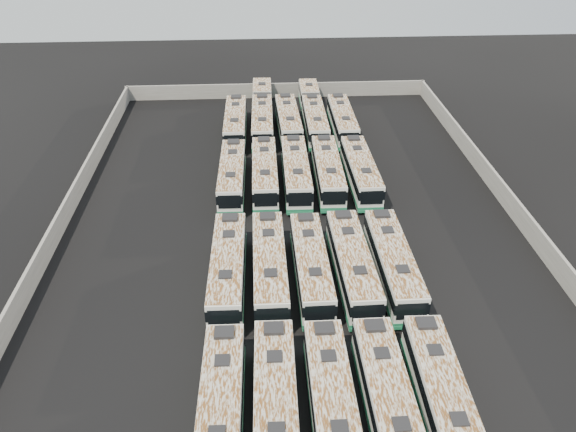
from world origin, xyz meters
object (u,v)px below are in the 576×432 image
(bus_front_right, at_px, (389,403))
(bus_midfront_far_right, at_px, (393,263))
(bus_front_center, at_px, (333,406))
(bus_midback_right, at_px, (328,171))
(bus_midfront_center, at_px, (311,266))
(bus_front_left, at_px, (276,408))
(bus_midback_far_right, at_px, (361,171))
(bus_back_far_left, at_px, (236,123))
(bus_midfront_far_left, at_px, (228,268))
(bus_back_center, at_px, (288,121))
(bus_back_right, at_px, (313,112))
(bus_back_far_right, at_px, (342,121))
(bus_back_left, at_px, (262,112))
(bus_midback_center, at_px, (296,172))
(bus_midfront_left, at_px, (270,267))
(bus_midback_far_left, at_px, (232,175))
(bus_front_far_right, at_px, (443,399))
(bus_midback_left, at_px, (265,173))
(bus_front_far_left, at_px, (221,411))
(bus_midfront_right, at_px, (352,265))

(bus_front_right, bearing_deg, bus_midfront_far_right, 76.41)
(bus_front_center, xyz_separation_m, bus_midback_right, (3.42, 31.05, 0.02))
(bus_midfront_center, bearing_deg, bus_front_left, -104.62)
(bus_midfront_center, bearing_deg, bus_midback_right, 77.84)
(bus_midback_far_right, distance_m, bus_back_far_left, 19.95)
(bus_midfront_far_left, bearing_deg, bus_midfront_far_right, 0.51)
(bus_midfront_center, bearing_deg, bus_back_center, 89.48)
(bus_back_right, relative_size, bus_back_far_right, 1.54)
(bus_front_center, bearing_deg, bus_midfront_far_left, 115.98)
(bus_midfront_far_left, distance_m, bus_back_left, 34.49)
(bus_midback_center, relative_size, bus_midback_far_right, 1.02)
(bus_midfront_left, height_order, bus_back_far_left, bus_midfront_left)
(bus_midback_far_left, bearing_deg, bus_midfront_far_right, -49.16)
(bus_front_center, bearing_deg, bus_front_left, 179.27)
(bus_front_far_right, relative_size, bus_midback_right, 0.98)
(bus_midback_left, xyz_separation_m, bus_back_right, (6.92, 17.22, -0.04))
(bus_front_left, distance_m, bus_midback_center, 31.15)
(bus_front_far_left, relative_size, bus_back_right, 0.65)
(bus_front_left, height_order, bus_back_center, bus_front_left)
(bus_front_right, xyz_separation_m, bus_midfront_left, (-6.99, 14.30, 0.04))
(bus_midback_far_left, height_order, bus_midback_far_right, bus_midback_far_right)
(bus_midfront_center, distance_m, bus_back_right, 34.20)
(bus_front_far_right, height_order, bus_midback_far_right, bus_midback_far_right)
(bus_front_center, bearing_deg, bus_back_left, 94.16)
(bus_midfront_center, relative_size, bus_back_center, 0.98)
(bus_back_right, bearing_deg, bus_front_far_right, -85.24)
(bus_midfront_far_right, bearing_deg, bus_midfront_left, 179.12)
(bus_midback_right, distance_m, bus_back_left, 18.83)
(bus_front_far_left, xyz_separation_m, bus_midback_left, (3.42, 31.06, 0.02))
(bus_front_far_right, bearing_deg, bus_back_far_left, 108.60)
(bus_front_center, height_order, bus_front_far_right, bus_front_center)
(bus_midback_left, relative_size, bus_back_right, 0.66)
(bus_front_far_left, distance_m, bus_back_right, 49.37)
(bus_midback_center, distance_m, bus_midback_far_right, 7.08)
(bus_midfront_far_right, xyz_separation_m, bus_midback_left, (-10.38, 16.90, -0.02))
(bus_front_center, height_order, bus_back_far_right, bus_front_center)
(bus_front_right, height_order, bus_midback_center, bus_midback_center)
(bus_back_center, bearing_deg, bus_midfront_right, -84.80)
(bus_front_center, bearing_deg, bus_midfront_left, 103.78)
(bus_front_left, relative_size, bus_back_right, 0.66)
(bus_midback_left, distance_m, bus_back_far_left, 14.49)
(bus_front_left, height_order, bus_midback_center, bus_midback_center)
(bus_midfront_right, xyz_separation_m, bus_midback_far_right, (3.51, 16.64, -0.03))
(bus_front_right, distance_m, bus_back_far_right, 45.13)
(bus_midback_left, distance_m, bus_back_left, 17.52)
(bus_midback_far_left, bearing_deg, bus_midback_far_right, 1.11)
(bus_front_far_right, distance_m, bus_back_right, 48.28)
(bus_front_right, xyz_separation_m, bus_midback_far_right, (3.47, 30.86, -0.00))
(bus_midback_far_left, xyz_separation_m, bus_back_far_right, (14.00, 14.16, 0.01))
(bus_front_far_left, distance_m, bus_midfront_far_left, 14.27)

